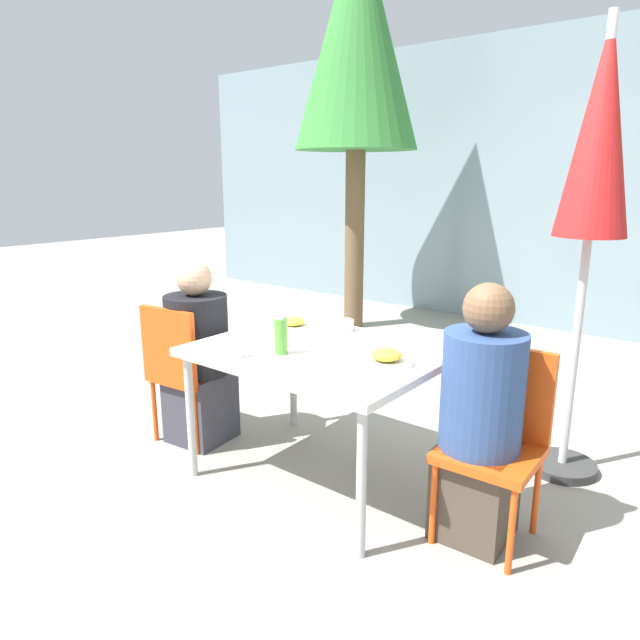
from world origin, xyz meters
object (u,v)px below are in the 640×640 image
chair_right (497,430)px  drinking_cup (235,350)px  salad_bowl (341,325)px  closed_umbrella (598,151)px  tree_behind_left (357,38)px  bottle (281,336)px  person_right (480,423)px  chair_left (183,365)px  person_left (198,359)px

chair_right → drinking_cup: size_ratio=10.63×
drinking_cup → salad_bowl: (0.11, 0.71, -0.01)m
closed_umbrella → tree_behind_left: tree_behind_left is taller
bottle → person_right: bearing=13.0°
tree_behind_left → drinking_cup: bearing=-64.6°
closed_umbrella → tree_behind_left: size_ratio=0.58×
chair_left → bottle: (0.80, -0.01, 0.32)m
person_left → salad_bowl: 0.89m
chair_right → closed_umbrella: 1.43m
chair_left → tree_behind_left: bearing=99.4°
person_left → drinking_cup: bearing=-30.0°
chair_right → chair_left: bearing=7.0°
person_left → tree_behind_left: 3.74m
salad_bowl → person_left: bearing=-149.4°
person_right → drinking_cup: person_right is taller
chair_left → bottle: size_ratio=4.33×
drinking_cup → tree_behind_left: bearing=115.4°
chair_left → tree_behind_left: size_ratio=0.21×
person_left → person_right: bearing=-2.0°
bottle → tree_behind_left: bearing=118.8°
chair_left → person_right: bearing=0.7°
drinking_cup → tree_behind_left: tree_behind_left is taller
closed_umbrella → bottle: closed_umbrella is taller
bottle → tree_behind_left: tree_behind_left is taller
chair_left → person_right: person_right is taller
bottle → drinking_cup: size_ratio=2.45×
person_left → chair_right: size_ratio=1.30×
closed_umbrella → drinking_cup: size_ratio=28.89×
chair_left → chair_right: (1.80, 0.29, 0.00)m
salad_bowl → chair_left: bearing=-146.2°
person_left → bottle: bearing=-13.4°
closed_umbrella → tree_behind_left: (-2.69, 1.82, 1.16)m
chair_left → closed_umbrella: (1.90, 1.06, 1.20)m
person_left → salad_bowl: person_left is taller
chair_right → salad_bowl: chair_right is taller
chair_left → person_right: 1.77m
drinking_cup → salad_bowl: bearing=81.4°
person_left → closed_umbrella: size_ratio=0.48×
chair_right → person_right: 0.11m
person_right → bottle: size_ratio=5.88×
chair_left → person_left: (0.04, 0.09, 0.02)m
salad_bowl → chair_right: bearing=-12.7°
chair_left → person_left: bearing=58.2°
drinking_cup → chair_right: bearing=23.1°
closed_umbrella → tree_behind_left: 3.45m
tree_behind_left → salad_bowl: bearing=-56.4°
chair_right → bottle: size_ratio=4.33×
person_right → drinking_cup: bearing=18.2°
person_right → tree_behind_left: 4.36m
closed_umbrella → drinking_cup: (-1.23, -1.25, -0.93)m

